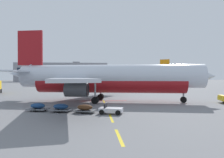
# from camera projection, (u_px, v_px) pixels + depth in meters

# --- Properties ---
(ground) EXTENTS (400.00, 400.00, 0.00)m
(ground) POSITION_uv_depth(u_px,v_px,m) (181.00, 92.00, 54.98)
(ground) COLOR slate
(apron_paint_markings) EXTENTS (8.00, 98.58, 0.01)m
(apron_paint_markings) POSITION_uv_depth(u_px,v_px,m) (100.00, 93.00, 51.52)
(apron_paint_markings) COLOR yellow
(apron_paint_markings) RESTS_ON ground
(airliner_foreground) EXTENTS (34.65, 33.93, 12.20)m
(airliner_foreground) POSITION_uv_depth(u_px,v_px,m) (107.00, 78.00, 33.87)
(airliner_foreground) COLOR silver
(airliner_foreground) RESTS_ON ground
(airliner_far_center) EXTENTS (30.89, 28.66, 11.97)m
(airliner_far_center) POSITION_uv_depth(u_px,v_px,m) (138.00, 77.00, 98.11)
(airliner_far_center) COLOR silver
(airliner_far_center) RESTS_ON ground
(airliner_far_right) EXTENTS (28.76, 28.49, 10.08)m
(airliner_far_right) POSITION_uv_depth(u_px,v_px,m) (78.00, 78.00, 120.08)
(airliner_far_right) COLOR silver
(airliner_far_right) RESTS_ON ground
(baggage_train) EXTENTS (11.53, 4.78, 1.14)m
(baggage_train) POSITION_uv_depth(u_px,v_px,m) (73.00, 108.00, 23.74)
(baggage_train) COLOR silver
(baggage_train) RESTS_ON ground
(terminal_satellite) EXTENTS (75.57, 25.48, 17.25)m
(terminal_satellite) POSITION_uv_depth(u_px,v_px,m) (64.00, 72.00, 178.00)
(terminal_satellite) COLOR gray
(terminal_satellite) RESTS_ON ground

